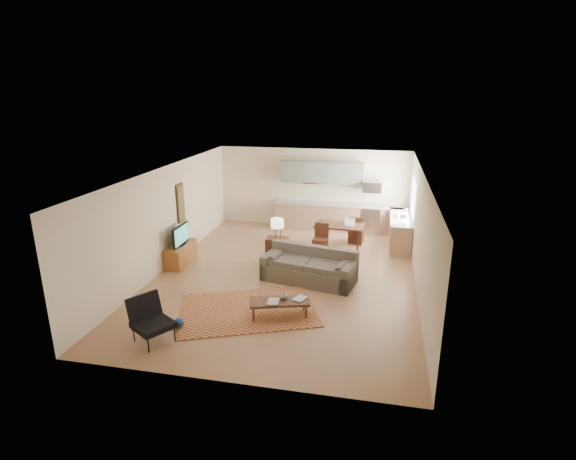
% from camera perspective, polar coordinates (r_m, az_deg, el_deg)
% --- Properties ---
extents(room, '(9.00, 9.00, 9.00)m').
position_cam_1_polar(room, '(11.20, -0.31, 0.52)').
color(room, '#A06F4B').
rests_on(room, ground).
extents(kitchen_counter_back, '(4.26, 0.64, 0.92)m').
position_cam_1_polar(kitchen_counter_back, '(15.29, 6.29, 1.64)').
color(kitchen_counter_back, '#A27C5A').
rests_on(kitchen_counter_back, ground).
extents(kitchen_counter_right, '(0.64, 2.26, 0.92)m').
position_cam_1_polar(kitchen_counter_right, '(14.12, 14.02, -0.16)').
color(kitchen_counter_right, '#A27C5A').
rests_on(kitchen_counter_right, ground).
extents(kitchen_range, '(0.62, 0.62, 0.90)m').
position_cam_1_polar(kitchen_range, '(15.24, 10.40, 1.35)').
color(kitchen_range, '#A5A8AD').
rests_on(kitchen_range, ground).
extents(kitchen_microwave, '(0.62, 0.40, 0.35)m').
position_cam_1_polar(kitchen_microwave, '(14.99, 10.64, 5.41)').
color(kitchen_microwave, '#A5A8AD').
rests_on(kitchen_microwave, room).
extents(upper_cabinets, '(2.80, 0.34, 0.70)m').
position_cam_1_polar(upper_cabinets, '(15.16, 4.26, 7.35)').
color(upper_cabinets, gray).
rests_on(upper_cabinets, room).
extents(window_right, '(0.02, 1.40, 1.05)m').
position_cam_1_polar(window_right, '(13.85, 15.59, 4.07)').
color(window_right, white).
rests_on(window_right, room).
extents(wall_art_left, '(0.06, 0.42, 1.10)m').
position_cam_1_polar(wall_art_left, '(12.98, -13.47, 3.35)').
color(wall_art_left, olive).
rests_on(wall_art_left, room).
extents(triptych, '(1.70, 0.04, 0.50)m').
position_cam_1_polar(triptych, '(15.39, 2.83, 6.77)').
color(triptych, beige).
rests_on(triptych, room).
extents(rug, '(3.45, 2.96, 0.02)m').
position_cam_1_polar(rug, '(9.99, -5.10, -10.09)').
color(rug, maroon).
rests_on(rug, floor).
extents(sofa, '(2.56, 1.52, 0.83)m').
position_cam_1_polar(sofa, '(11.20, 2.67, -4.57)').
color(sofa, '#575043').
rests_on(sofa, floor).
extents(coffee_table, '(1.35, 0.85, 0.38)m').
position_cam_1_polar(coffee_table, '(9.64, -1.11, -9.92)').
color(coffee_table, '#46281A').
rests_on(coffee_table, floor).
extents(book_a, '(0.30, 0.36, 0.03)m').
position_cam_1_polar(book_a, '(9.49, -2.62, -9.04)').
color(book_a, maroon).
rests_on(book_a, coffee_table).
extents(book_b, '(0.45, 0.48, 0.02)m').
position_cam_1_polar(book_b, '(9.66, 0.92, -8.52)').
color(book_b, navy).
rests_on(book_b, coffee_table).
extents(vase, '(0.21, 0.21, 0.18)m').
position_cam_1_polar(vase, '(9.56, -0.54, -8.30)').
color(vase, black).
rests_on(vase, coffee_table).
extents(armchair, '(1.06, 1.06, 0.88)m').
position_cam_1_polar(armchair, '(9.02, -16.79, -10.98)').
color(armchair, black).
rests_on(armchair, floor).
extents(tv_credenza, '(0.46, 1.21, 0.56)m').
position_cam_1_polar(tv_credenza, '(12.69, -13.47, -3.01)').
color(tv_credenza, brown).
rests_on(tv_credenza, floor).
extents(tv, '(0.09, 0.93, 0.56)m').
position_cam_1_polar(tv, '(12.49, -13.45, -0.63)').
color(tv, black).
rests_on(tv, tv_credenza).
extents(console_table, '(0.62, 0.42, 0.71)m').
position_cam_1_polar(console_table, '(12.42, -1.36, -2.58)').
color(console_table, '#381D11').
rests_on(console_table, floor).
extents(table_lamp, '(0.37, 0.37, 0.57)m').
position_cam_1_polar(table_lamp, '(12.22, -1.38, 0.23)').
color(table_lamp, beige).
rests_on(table_lamp, console_table).
extents(dining_table, '(1.50, 0.95, 0.73)m').
position_cam_1_polar(dining_table, '(13.65, 6.48, -0.77)').
color(dining_table, '#381D11').
rests_on(dining_table, floor).
extents(dining_chair_near, '(0.44, 0.46, 0.87)m').
position_cam_1_polar(dining_chair_near, '(13.13, 4.14, -1.12)').
color(dining_chair_near, '#381D11').
rests_on(dining_chair_near, floor).
extents(dining_chair_far, '(0.49, 0.51, 0.87)m').
position_cam_1_polar(dining_chair_far, '(14.15, 8.68, 0.12)').
color(dining_chair_far, '#381D11').
rests_on(dining_chair_far, floor).
extents(laptop, '(0.34, 0.28, 0.23)m').
position_cam_1_polar(laptop, '(13.39, 7.73, 0.97)').
color(laptop, '#A5A8AD').
rests_on(laptop, dining_table).
extents(soap_bottle, '(0.12, 0.12, 0.19)m').
position_cam_1_polar(soap_bottle, '(13.82, 13.79, 1.89)').
color(soap_bottle, beige).
rests_on(soap_bottle, kitchen_counter_right).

